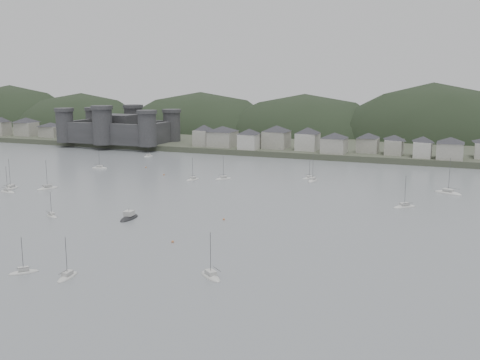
% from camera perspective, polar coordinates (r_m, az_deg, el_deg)
% --- Properties ---
extents(ground, '(900.00, 900.00, 0.00)m').
position_cam_1_polar(ground, '(129.40, -12.67, -8.24)').
color(ground, slate).
rests_on(ground, ground).
extents(far_shore_land, '(900.00, 250.00, 3.00)m').
position_cam_1_polar(far_shore_land, '(403.49, 11.82, 4.65)').
color(far_shore_land, '#383D2D').
rests_on(far_shore_land, ground).
extents(forested_ridge, '(851.55, 103.94, 102.57)m').
position_cam_1_polar(forested_ridge, '(379.12, 11.77, 2.34)').
color(forested_ridge, black).
rests_on(forested_ridge, ground).
extents(castle, '(66.00, 43.00, 20.00)m').
position_cam_1_polar(castle, '(340.21, -12.27, 5.18)').
color(castle, '#313133').
rests_on(castle, far_shore_land).
extents(waterfront_town, '(451.48, 28.46, 12.92)m').
position_cam_1_polar(waterfront_town, '(286.15, 17.84, 3.50)').
color(waterfront_town, gray).
rests_on(waterfront_town, far_shore_land).
extents(moored_fleet, '(265.90, 177.15, 13.82)m').
position_cam_1_polar(moored_fleet, '(181.07, -2.88, -2.55)').
color(moored_fleet, '#BCBCB8').
rests_on(moored_fleet, ground).
extents(motor_launch_far, '(3.88, 9.21, 4.13)m').
position_cam_1_polar(motor_launch_far, '(167.26, -11.25, -3.80)').
color(motor_launch_far, black).
rests_on(motor_launch_far, ground).
extents(mooring_buoys, '(166.97, 99.64, 0.70)m').
position_cam_1_polar(mooring_buoys, '(183.47, -5.30, -2.42)').
color(mooring_buoys, '#B86B3D').
rests_on(mooring_buoys, ground).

